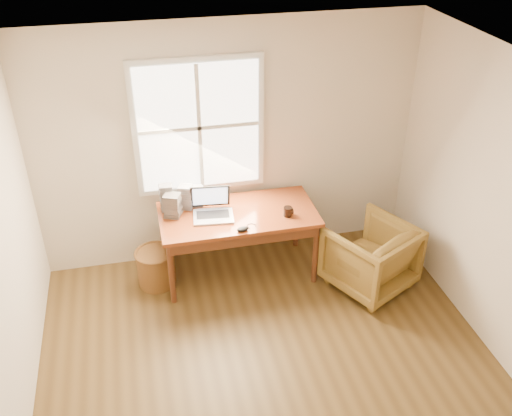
{
  "coord_description": "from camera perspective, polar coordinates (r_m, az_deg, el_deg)",
  "views": [
    {
      "loc": [
        -0.92,
        -3.04,
        3.83
      ],
      "look_at": [
        0.16,
        1.65,
        0.87
      ],
      "focal_mm": 40.0,
      "sensor_mm": 36.0,
      "label": 1
    }
  ],
  "objects": [
    {
      "name": "room_shell",
      "position": [
        4.17,
        2.22,
        -5.55
      ],
      "size": [
        4.04,
        4.54,
        2.64
      ],
      "color": "brown",
      "rests_on": "ground"
    },
    {
      "name": "desk",
      "position": [
        5.82,
        -1.82,
        -0.64
      ],
      "size": [
        1.6,
        0.8,
        0.04
      ],
      "primitive_type": "cube",
      "color": "brown",
      "rests_on": "room_shell"
    },
    {
      "name": "armchair",
      "position": [
        5.97,
        11.36,
        -4.77
      ],
      "size": [
        1.04,
        1.05,
        0.71
      ],
      "primitive_type": "imported",
      "rotation": [
        0.0,
        0.0,
        3.62
      ],
      "color": "brown",
      "rests_on": "room_shell"
    },
    {
      "name": "wicker_stool",
      "position": [
        6.05,
        -9.94,
        -5.91
      ],
      "size": [
        0.48,
        0.48,
        0.39
      ],
      "primitive_type": "cylinder",
      "rotation": [
        0.0,
        0.0,
        -0.29
      ],
      "color": "brown",
      "rests_on": "room_shell"
    },
    {
      "name": "laptop",
      "position": [
        5.66,
        -4.34,
        0.32
      ],
      "size": [
        0.45,
        0.47,
        0.31
      ],
      "primitive_type": null,
      "rotation": [
        0.0,
        0.0,
        -0.11
      ],
      "color": "#B8BAC0",
      "rests_on": "desk"
    },
    {
      "name": "mouse",
      "position": [
        5.52,
        -1.34,
        -2.13
      ],
      "size": [
        0.13,
        0.09,
        0.04
      ],
      "primitive_type": "ellipsoid",
      "rotation": [
        0.0,
        0.0,
        0.16
      ],
      "color": "black",
      "rests_on": "desk"
    },
    {
      "name": "coffee_mug",
      "position": [
        5.74,
        3.19,
        -0.36
      ],
      "size": [
        0.1,
        0.1,
        0.1
      ],
      "primitive_type": "cylinder",
      "rotation": [
        0.0,
        0.0,
        0.12
      ],
      "color": "black",
      "rests_on": "desk"
    },
    {
      "name": "cd_stack_a",
      "position": [
        5.87,
        -7.03,
        1.13
      ],
      "size": [
        0.17,
        0.16,
        0.26
      ],
      "primitive_type": "cube",
      "rotation": [
        0.0,
        0.0,
        -0.36
      ],
      "color": "silver",
      "rests_on": "desk"
    },
    {
      "name": "cd_stack_b",
      "position": [
        5.76,
        -8.36,
        0.28
      ],
      "size": [
        0.2,
        0.19,
        0.24
      ],
      "primitive_type": "cube",
      "rotation": [
        0.0,
        0.0,
        -0.39
      ],
      "color": "#26262B",
      "rests_on": "desk"
    },
    {
      "name": "cd_stack_c",
      "position": [
        5.86,
        -8.95,
        1.04
      ],
      "size": [
        0.13,
        0.11,
        0.29
      ],
      "primitive_type": "cube",
      "rotation": [
        0.0,
        0.0,
        0.0
      ],
      "color": "#A6A4B1",
      "rests_on": "desk"
    },
    {
      "name": "cd_stack_d",
      "position": [
        5.93,
        -6.09,
        1.18
      ],
      "size": [
        0.17,
        0.16,
        0.2
      ],
      "primitive_type": "cube",
      "rotation": [
        0.0,
        0.0,
        -0.14
      ],
      "color": "silver",
      "rests_on": "desk"
    }
  ]
}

